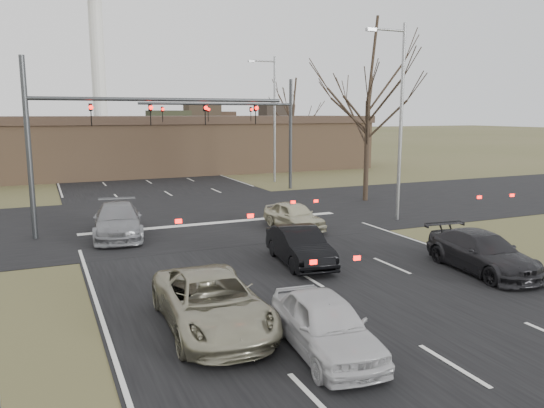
{
  "coord_description": "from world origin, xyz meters",
  "views": [
    {
      "loc": [
        -8.13,
        -12.44,
        5.56
      ],
      "look_at": [
        0.24,
        6.54,
        2.0
      ],
      "focal_mm": 35.0,
      "sensor_mm": 36.0,
      "label": 1
    }
  ],
  "objects_px": {
    "streetlight_right_near": "(398,113)",
    "car_silver_ahead": "(294,216)",
    "streetlight_right_far": "(273,113)",
    "car_charcoal_sedan": "(482,252)",
    "car_silver_suv": "(212,302)",
    "car_black_hatch": "(300,246)",
    "car_grey_ahead": "(118,221)",
    "car_white_sedan": "(325,324)",
    "mast_arm_far": "(255,121)",
    "building": "(155,144)",
    "mast_arm_near": "(105,124)"
  },
  "relations": [
    {
      "from": "car_silver_suv",
      "to": "car_charcoal_sedan",
      "type": "distance_m",
      "value": 10.36
    },
    {
      "from": "streetlight_right_far",
      "to": "car_silver_ahead",
      "type": "bearing_deg",
      "value": -110.57
    },
    {
      "from": "car_black_hatch",
      "to": "car_charcoal_sedan",
      "type": "bearing_deg",
      "value": -25.09
    },
    {
      "from": "streetlight_right_near",
      "to": "car_silver_suv",
      "type": "relative_size",
      "value": 1.91
    },
    {
      "from": "streetlight_right_near",
      "to": "car_charcoal_sedan",
      "type": "height_order",
      "value": "streetlight_right_near"
    },
    {
      "from": "streetlight_right_far",
      "to": "car_charcoal_sedan",
      "type": "relative_size",
      "value": 2.08
    },
    {
      "from": "mast_arm_far",
      "to": "streetlight_right_far",
      "type": "relative_size",
      "value": 1.11
    },
    {
      "from": "car_silver_suv",
      "to": "car_white_sedan",
      "type": "bearing_deg",
      "value": -48.18
    },
    {
      "from": "car_white_sedan",
      "to": "car_silver_ahead",
      "type": "bearing_deg",
      "value": 72.66
    },
    {
      "from": "building",
      "to": "mast_arm_far",
      "type": "xyz_separation_m",
      "value": [
        4.18,
        -15.0,
        2.35
      ]
    },
    {
      "from": "mast_arm_far",
      "to": "car_charcoal_sedan",
      "type": "height_order",
      "value": "mast_arm_far"
    },
    {
      "from": "streetlight_right_far",
      "to": "car_black_hatch",
      "type": "height_order",
      "value": "streetlight_right_far"
    },
    {
      "from": "building",
      "to": "car_black_hatch",
      "type": "distance_m",
      "value": 33.43
    },
    {
      "from": "building",
      "to": "car_grey_ahead",
      "type": "distance_m",
      "value": 27.04
    },
    {
      "from": "car_black_hatch",
      "to": "car_grey_ahead",
      "type": "xyz_separation_m",
      "value": [
        -5.57,
        7.3,
        0.06
      ]
    },
    {
      "from": "car_silver_suv",
      "to": "car_silver_ahead",
      "type": "distance_m",
      "value": 12.33
    },
    {
      "from": "car_charcoal_sedan",
      "to": "building",
      "type": "bearing_deg",
      "value": 102.21
    },
    {
      "from": "car_black_hatch",
      "to": "car_charcoal_sedan",
      "type": "distance_m",
      "value": 6.49
    },
    {
      "from": "building",
      "to": "car_grey_ahead",
      "type": "xyz_separation_m",
      "value": [
        -7.03,
        -26.04,
        -1.91
      ]
    },
    {
      "from": "streetlight_right_far",
      "to": "mast_arm_far",
      "type": "bearing_deg",
      "value": -128.11
    },
    {
      "from": "streetlight_right_near",
      "to": "car_silver_suv",
      "type": "height_order",
      "value": "streetlight_right_near"
    },
    {
      "from": "mast_arm_far",
      "to": "car_white_sedan",
      "type": "height_order",
      "value": "mast_arm_far"
    },
    {
      "from": "car_silver_suv",
      "to": "car_charcoal_sedan",
      "type": "bearing_deg",
      "value": 7.91
    },
    {
      "from": "streetlight_right_near",
      "to": "car_black_hatch",
      "type": "xyz_separation_m",
      "value": [
        -8.28,
        -5.34,
        -4.89
      ]
    },
    {
      "from": "car_charcoal_sedan",
      "to": "streetlight_right_near",
      "type": "bearing_deg",
      "value": 78.42
    },
    {
      "from": "car_black_hatch",
      "to": "car_silver_suv",
      "type": "bearing_deg",
      "value": -130.04
    },
    {
      "from": "car_white_sedan",
      "to": "car_black_hatch",
      "type": "xyz_separation_m",
      "value": [
        2.81,
        6.89,
        -0.01
      ]
    },
    {
      "from": "car_grey_ahead",
      "to": "streetlight_right_far",
      "type": "bearing_deg",
      "value": 53.71
    },
    {
      "from": "car_white_sedan",
      "to": "car_grey_ahead",
      "type": "height_order",
      "value": "car_grey_ahead"
    },
    {
      "from": "car_charcoal_sedan",
      "to": "car_silver_ahead",
      "type": "xyz_separation_m",
      "value": [
        -3.04,
        8.96,
        -0.03
      ]
    },
    {
      "from": "car_silver_suv",
      "to": "car_black_hatch",
      "type": "xyz_separation_m",
      "value": [
        4.81,
        4.47,
        -0.03
      ]
    },
    {
      "from": "mast_arm_far",
      "to": "car_silver_suv",
      "type": "relative_size",
      "value": 2.13
    },
    {
      "from": "building",
      "to": "car_charcoal_sedan",
      "type": "xyz_separation_m",
      "value": [
        4.04,
        -36.8,
        -1.97
      ]
    },
    {
      "from": "car_silver_ahead",
      "to": "mast_arm_near",
      "type": "bearing_deg",
      "value": 155.55
    },
    {
      "from": "car_grey_ahead",
      "to": "mast_arm_far",
      "type": "bearing_deg",
      "value": 51.93
    },
    {
      "from": "mast_arm_far",
      "to": "car_black_hatch",
      "type": "relative_size",
      "value": 2.64
    },
    {
      "from": "car_silver_suv",
      "to": "car_grey_ahead",
      "type": "bearing_deg",
      "value": 96.03
    },
    {
      "from": "car_silver_suv",
      "to": "car_grey_ahead",
      "type": "xyz_separation_m",
      "value": [
        -0.76,
        11.77,
        0.03
      ]
    },
    {
      "from": "mast_arm_far",
      "to": "car_black_hatch",
      "type": "height_order",
      "value": "mast_arm_far"
    },
    {
      "from": "car_silver_suv",
      "to": "car_black_hatch",
      "type": "relative_size",
      "value": 1.24
    },
    {
      "from": "mast_arm_far",
      "to": "car_charcoal_sedan",
      "type": "bearing_deg",
      "value": -90.37
    },
    {
      "from": "car_silver_suv",
      "to": "car_silver_ahead",
      "type": "xyz_separation_m",
      "value": [
        7.27,
        9.97,
        -0.06
      ]
    },
    {
      "from": "car_charcoal_sedan",
      "to": "mast_arm_far",
      "type": "bearing_deg",
      "value": 95.57
    },
    {
      "from": "car_white_sedan",
      "to": "streetlight_right_far",
      "type": "bearing_deg",
      "value": 74.05
    },
    {
      "from": "car_charcoal_sedan",
      "to": "car_white_sedan",
      "type": "bearing_deg",
      "value": -151.57
    },
    {
      "from": "streetlight_right_far",
      "to": "car_charcoal_sedan",
      "type": "distance_m",
      "value": 26.46
    },
    {
      "from": "building",
      "to": "mast_arm_near",
      "type": "distance_m",
      "value": 26.14
    },
    {
      "from": "building",
      "to": "car_white_sedan",
      "type": "height_order",
      "value": "building"
    },
    {
      "from": "car_white_sedan",
      "to": "streetlight_right_near",
      "type": "bearing_deg",
      "value": 53.5
    },
    {
      "from": "streetlight_right_near",
      "to": "car_silver_ahead",
      "type": "xyz_separation_m",
      "value": [
        -5.82,
        0.16,
        -4.92
      ]
    }
  ]
}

